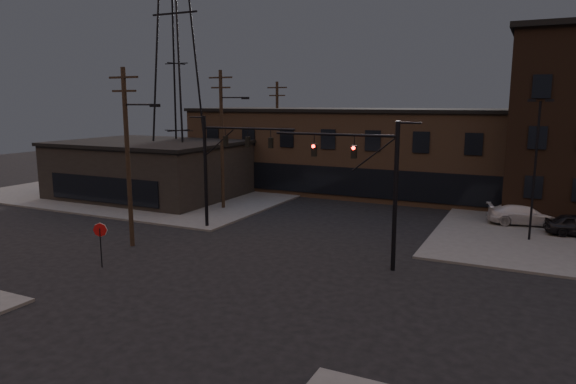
{
  "coord_description": "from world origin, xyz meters",
  "views": [
    {
      "loc": [
        13.02,
        -21.83,
        8.96
      ],
      "look_at": [
        -0.54,
        6.04,
        3.5
      ],
      "focal_mm": 32.0,
      "sensor_mm": 36.0,
      "label": 1
    }
  ],
  "objects_px": {
    "traffic_signal_near": "(375,178)",
    "car_crossing": "(367,190)",
    "traffic_signal_far": "(220,159)",
    "stop_sign": "(100,235)",
    "parked_car_lot_b": "(524,214)"
  },
  "relations": [
    {
      "from": "stop_sign",
      "to": "traffic_signal_far",
      "type": "bearing_deg",
      "value": 82.68
    },
    {
      "from": "traffic_signal_near",
      "to": "parked_car_lot_b",
      "type": "height_order",
      "value": "traffic_signal_near"
    },
    {
      "from": "traffic_signal_far",
      "to": "stop_sign",
      "type": "distance_m",
      "value": 10.55
    },
    {
      "from": "traffic_signal_near",
      "to": "car_crossing",
      "type": "height_order",
      "value": "traffic_signal_near"
    },
    {
      "from": "traffic_signal_far",
      "to": "stop_sign",
      "type": "height_order",
      "value": "traffic_signal_far"
    },
    {
      "from": "traffic_signal_near",
      "to": "traffic_signal_far",
      "type": "height_order",
      "value": "same"
    },
    {
      "from": "traffic_signal_far",
      "to": "parked_car_lot_b",
      "type": "distance_m",
      "value": 22.31
    },
    {
      "from": "traffic_signal_near",
      "to": "stop_sign",
      "type": "distance_m",
      "value": 15.17
    },
    {
      "from": "traffic_signal_near",
      "to": "stop_sign",
      "type": "bearing_deg",
      "value": -154.1
    },
    {
      "from": "stop_sign",
      "to": "car_crossing",
      "type": "xyz_separation_m",
      "value": [
        6.8,
        26.47,
        -1.08
      ]
    },
    {
      "from": "car_crossing",
      "to": "traffic_signal_near",
      "type": "bearing_deg",
      "value": -68.25
    },
    {
      "from": "traffic_signal_near",
      "to": "car_crossing",
      "type": "bearing_deg",
      "value": 108.15
    },
    {
      "from": "parked_car_lot_b",
      "to": "car_crossing",
      "type": "relative_size",
      "value": 1.11
    },
    {
      "from": "traffic_signal_near",
      "to": "traffic_signal_far",
      "type": "distance_m",
      "value": 12.57
    },
    {
      "from": "stop_sign",
      "to": "car_crossing",
      "type": "bearing_deg",
      "value": 75.58
    }
  ]
}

